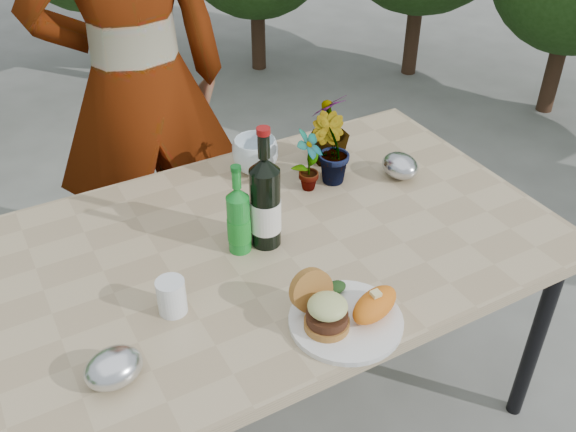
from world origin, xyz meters
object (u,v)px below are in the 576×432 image
dinner_plate (346,321)px  wine_bottle (265,203)px  patio_table (275,254)px  person (137,87)px

dinner_plate → wine_bottle: bearing=93.5°
patio_table → wine_bottle: wine_bottle is taller
patio_table → wine_bottle: 0.19m
patio_table → person: (-0.12, 0.77, 0.24)m
patio_table → dinner_plate: (-0.01, -0.38, 0.06)m
dinner_plate → wine_bottle: 0.40m
dinner_plate → person: person is taller
person → dinner_plate: bearing=99.8°
wine_bottle → dinner_plate: bearing=-103.0°
dinner_plate → wine_bottle: size_ratio=0.77×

